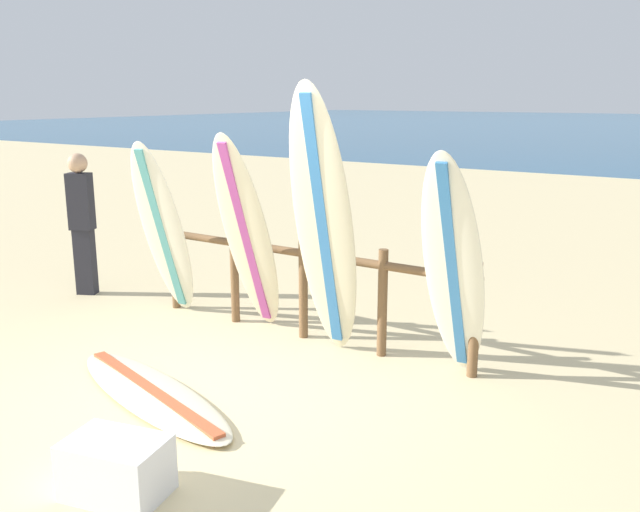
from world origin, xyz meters
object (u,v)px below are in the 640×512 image
(surfboard_rack, at_px, (303,276))
(surfboard_lying_on_sand, at_px, (151,393))
(surfboard_leaning_center, at_px, (454,270))
(surfboard_leaning_center_left, at_px, (324,226))
(beachgoer_standing, at_px, (82,218))
(surfboard_leaning_far_left, at_px, (163,230))
(cooler_box, at_px, (116,468))
(surfboard_leaning_left, at_px, (247,236))

(surfboard_rack, xyz_separation_m, surfboard_lying_on_sand, (-0.22, -1.82, -0.60))
(surfboard_leaning_center, bearing_deg, surfboard_leaning_center_left, -176.34)
(beachgoer_standing, bearing_deg, surfboard_lying_on_sand, -29.54)
(surfboard_leaning_far_left, relative_size, surfboard_leaning_center, 0.97)
(surfboard_leaning_far_left, distance_m, cooler_box, 3.53)
(surfboard_leaning_center_left, bearing_deg, surfboard_leaning_left, 172.31)
(surfboard_leaning_center_left, bearing_deg, cooler_box, -86.68)
(surfboard_leaning_center, height_order, surfboard_lying_on_sand, surfboard_leaning_center)
(surfboard_lying_on_sand, bearing_deg, surfboard_leaning_center_left, 63.19)
(surfboard_leaning_left, relative_size, cooler_box, 3.43)
(surfboard_rack, relative_size, surfboard_leaning_far_left, 1.88)
(surfboard_leaning_far_left, relative_size, beachgoer_standing, 1.13)
(surfboard_leaning_center, bearing_deg, surfboard_lying_on_sand, -141.80)
(surfboard_rack, bearing_deg, cooler_box, -77.44)
(surfboard_leaning_left, bearing_deg, surfboard_lying_on_sand, -80.52)
(surfboard_leaning_far_left, height_order, surfboard_leaning_left, surfboard_leaning_left)
(surfboard_rack, height_order, surfboard_leaning_far_left, surfboard_leaning_far_left)
(surfboard_leaning_left, height_order, beachgoer_standing, surfboard_leaning_left)
(surfboard_lying_on_sand, relative_size, beachgoer_standing, 1.34)
(surfboard_rack, bearing_deg, surfboard_leaning_center, -10.53)
(surfboard_lying_on_sand, bearing_deg, beachgoer_standing, 150.46)
(surfboard_lying_on_sand, bearing_deg, surfboard_leaning_left, 99.48)
(surfboard_rack, height_order, surfboard_leaning_center, surfboard_leaning_center)
(surfboard_lying_on_sand, distance_m, cooler_box, 1.39)
(surfboard_leaning_center, bearing_deg, surfboard_rack, 169.47)
(surfboard_rack, relative_size, surfboard_leaning_center_left, 1.46)
(surfboard_leaning_left, bearing_deg, surfboard_leaning_far_left, -177.77)
(surfboard_leaning_left, height_order, cooler_box, surfboard_leaning_left)
(surfboard_leaning_center_left, relative_size, surfboard_leaning_center, 1.25)
(surfboard_leaning_far_left, bearing_deg, cooler_box, -49.03)
(surfboard_leaning_center, bearing_deg, surfboard_leaning_left, 178.51)
(surfboard_leaning_far_left, relative_size, surfboard_lying_on_sand, 0.85)
(cooler_box, bearing_deg, surfboard_lying_on_sand, 115.43)
(surfboard_rack, height_order, surfboard_lying_on_sand, surfboard_rack)
(cooler_box, bearing_deg, surfboard_leaning_far_left, 117.38)
(surfboard_leaning_far_left, height_order, cooler_box, surfboard_leaning_far_left)
(surfboard_rack, relative_size, surfboard_lying_on_sand, 1.59)
(surfboard_rack, relative_size, surfboard_leaning_left, 1.77)
(surfboard_rack, bearing_deg, surfboard_leaning_left, -151.98)
(surfboard_leaning_left, xyz_separation_m, surfboard_leaning_center_left, (0.99, -0.13, 0.22))
(surfboard_leaning_far_left, bearing_deg, surfboard_leaning_center, -0.22)
(surfboard_leaning_left, distance_m, surfboard_leaning_center_left, 1.02)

